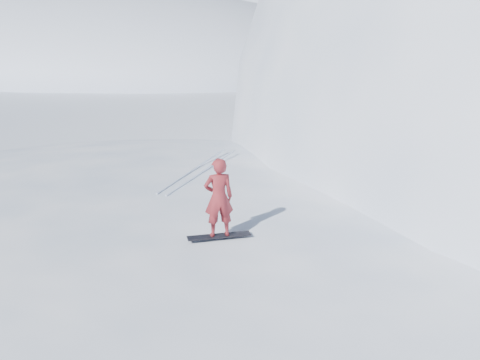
{
  "coord_description": "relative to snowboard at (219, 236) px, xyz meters",
  "views": [
    {
      "loc": [
        8.69,
        -9.76,
        7.11
      ],
      "look_at": [
        2.74,
        1.05,
        3.5
      ],
      "focal_mm": 40.0,
      "sensor_mm": 36.0,
      "label": 1
    }
  ],
  "objects": [
    {
      "name": "ground",
      "position": [
        -2.74,
        -0.05,
        -2.41
      ],
      "size": [
        400.0,
        400.0,
        0.0
      ],
      "primitive_type": "plane",
      "color": "white",
      "rests_on": "ground"
    },
    {
      "name": "far_ridge_a",
      "position": [
        -72.74,
        59.95,
        -2.41
      ],
      "size": [
        120.0,
        70.0,
        28.0
      ],
      "primitive_type": "ellipsoid",
      "color": "white",
      "rests_on": "ground"
    },
    {
      "name": "near_ridge",
      "position": [
        -1.74,
        2.95,
        -2.41
      ],
      "size": [
        36.0,
        28.0,
        4.8
      ],
      "primitive_type": "ellipsoid",
      "color": "white",
      "rests_on": "ground"
    },
    {
      "name": "snowboard",
      "position": [
        0.0,
        0.0,
        0.0
      ],
      "size": [
        1.28,
        1.2,
        0.02
      ],
      "primitive_type": "cube",
      "rotation": [
        0.0,
        0.0,
        0.74
      ],
      "color": "black",
      "rests_on": "near_ridge"
    },
    {
      "name": "board_tracks",
      "position": [
        -3.63,
        4.82,
        0.01
      ],
      "size": [
        1.61,
        5.91,
        0.04
      ],
      "color": "silver",
      "rests_on": "ground"
    },
    {
      "name": "wind_bumps",
      "position": [
        -3.29,
        2.07,
        -2.41
      ],
      "size": [
        16.0,
        14.4,
        1.0
      ],
      "color": "white",
      "rests_on": "ground"
    },
    {
      "name": "snowboarder",
      "position": [
        0.0,
        0.0,
        0.93
      ],
      "size": [
        0.79,
        0.78,
        1.84
      ],
      "primitive_type": "imported",
      "rotation": [
        0.0,
        0.0,
        3.88
      ],
      "color": "maroon",
      "rests_on": "snowboard"
    },
    {
      "name": "far_ridge_c",
      "position": [
        -42.74,
        109.95,
        -2.41
      ],
      "size": [
        140.0,
        90.0,
        36.0
      ],
      "primitive_type": "ellipsoid",
      "color": "white",
      "rests_on": "ground"
    },
    {
      "name": "vapor_plume",
      "position": [
        -54.49,
        43.63,
        -2.41
      ],
      "size": [
        10.8,
        8.64,
        7.56
      ],
      "primitive_type": "ellipsoid",
      "color": "white",
      "rests_on": "ground"
    }
  ]
}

